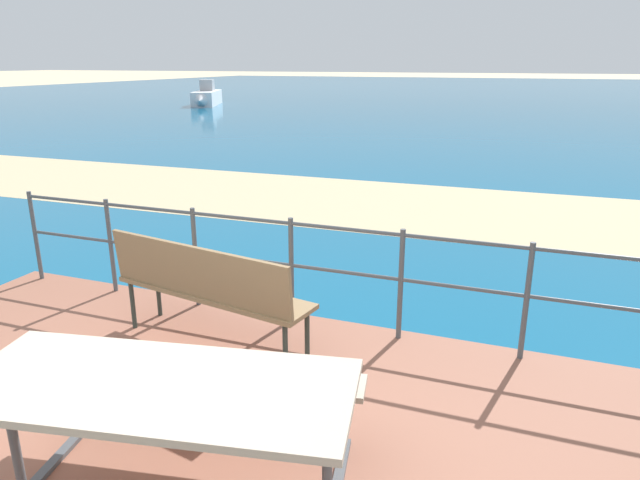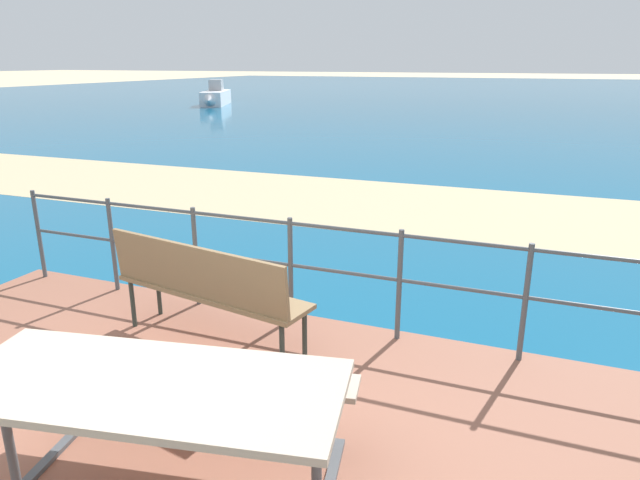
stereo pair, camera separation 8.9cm
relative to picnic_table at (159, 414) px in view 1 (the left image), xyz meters
The scene contains 6 objects.
sea_water 39.93m from the picnic_table, 90.47° to the left, with size 90.00×90.00×0.01m, color #145B84.
beach_strip 7.19m from the picnic_table, 92.63° to the left, with size 54.00×3.54×0.01m, color tan.
picnic_table is the anchor object (origin of this frame).
park_bench 1.84m from the picnic_table, 114.57° to the left, with size 1.82×0.73×0.90m.
railing_fence 2.40m from the picnic_table, 97.85° to the left, with size 5.94×0.04×0.96m.
boat_far 29.88m from the picnic_table, 120.94° to the left, with size 2.40×4.21×1.33m.
Camera 1 is at (1.89, -1.87, 2.31)m, focal length 31.94 mm.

